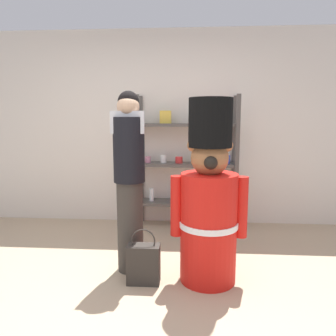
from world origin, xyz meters
name	(u,v)px	position (x,y,z in m)	size (l,w,h in m)	color
ground_plane	(127,308)	(0.00, 0.00, 0.00)	(6.40, 6.40, 0.00)	tan
back_wall	(156,128)	(0.00, 2.20, 1.30)	(6.40, 0.12, 2.60)	silver
merchandise_shelf	(187,162)	(0.43, 1.98, 0.87)	(1.31, 0.35, 1.73)	#4C4742
teddy_bear_guard	(209,204)	(0.64, 0.49, 0.70)	(0.67, 0.51, 1.60)	red
person_shopper	(129,178)	(-0.09, 0.64, 0.90)	(0.30, 0.29, 1.68)	#38332D
shopping_bag	(144,263)	(0.07, 0.39, 0.18)	(0.29, 0.15, 0.49)	#332D28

